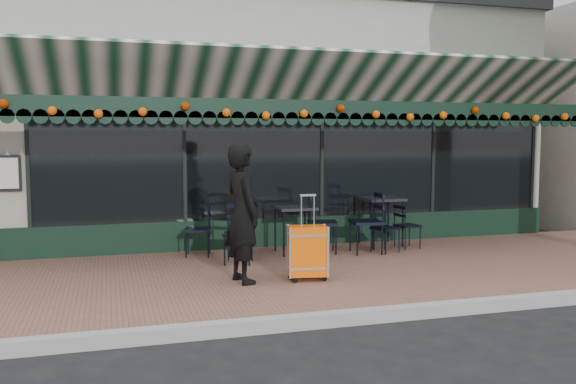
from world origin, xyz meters
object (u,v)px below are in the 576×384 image
object	(u,v)px
chair_a_right	(407,226)
cafe_table_a	(381,202)
suitcase	(308,252)
chair_a_left	(366,223)
cafe_table_b	(295,211)
chair_b_left	(198,230)
chair_b_front	(238,234)
chair_a_front	(385,229)
woman	(242,213)
chair_b_right	(323,223)

from	to	relation	value
chair_a_right	cafe_table_a	bearing A→B (deg)	29.92
suitcase	chair_a_right	bearing A→B (deg)	45.83
chair_a_left	cafe_table_b	bearing A→B (deg)	-100.10
chair_a_left	chair_b_left	xyz separation A→B (m)	(-2.68, 0.53, -0.08)
cafe_table_a	chair_b_front	size ratio (longest dim) A/B	0.94
chair_a_left	chair_a_right	world-z (taller)	chair_a_left
chair_b_left	suitcase	bearing A→B (deg)	41.73
chair_a_left	chair_a_front	distance (m)	0.35
suitcase	chair_a_front	distance (m)	2.39
woman	chair_a_front	world-z (taller)	woman
chair_a_right	chair_b_left	xyz separation A→B (m)	(-3.54, 0.31, 0.04)
chair_a_left	chair_b_left	distance (m)	2.73
chair_a_right	chair_b_front	bearing A→B (deg)	89.31
suitcase	chair_b_front	distance (m)	1.49
cafe_table_a	chair_b_right	distance (m)	1.32
cafe_table_b	chair_b_left	distance (m)	1.59
woman	chair_b_right	bearing A→B (deg)	-59.44
suitcase	cafe_table_b	bearing A→B (deg)	87.47
suitcase	cafe_table_b	world-z (taller)	suitcase
chair_a_left	chair_a_front	size ratio (longest dim) A/B	1.29
cafe_table_a	chair_a_front	bearing A→B (deg)	-108.63
chair_a_left	chair_b_right	xyz separation A→B (m)	(-0.68, 0.22, -0.02)
cafe_table_a	chair_a_left	distance (m)	0.86
cafe_table_a	chair_b_left	world-z (taller)	cafe_table_a
chair_a_right	chair_a_front	size ratio (longest dim) A/B	0.96
chair_a_front	chair_b_left	distance (m)	3.06
suitcase	chair_a_left	xyz separation A→B (m)	(1.52, 1.54, 0.12)
cafe_table_b	chair_a_left	world-z (taller)	chair_a_left
woman	chair_a_front	xyz separation A→B (m)	(2.70, 1.36, -0.52)
cafe_table_a	chair_b_left	size ratio (longest dim) A/B	1.00
chair_a_front	chair_b_right	distance (m)	1.05
chair_a_right	chair_b_front	world-z (taller)	chair_b_front
chair_a_front	chair_b_left	world-z (taller)	chair_b_left
cafe_table_b	cafe_table_a	bearing A→B (deg)	9.55
chair_a_right	chair_b_right	size ratio (longest dim) A/B	0.78
suitcase	chair_a_left	world-z (taller)	suitcase
suitcase	chair_b_right	world-z (taller)	suitcase
woman	chair_b_front	distance (m)	1.29
cafe_table_a	chair_b_right	xyz separation A→B (m)	(-1.23, -0.39, -0.27)
chair_a_left	woman	bearing A→B (deg)	-53.16
woman	cafe_table_b	size ratio (longest dim) A/B	2.36
chair_a_left	chair_b_right	bearing A→B (deg)	-101.76
cafe_table_b	chair_b_front	xyz separation A→B (m)	(-1.05, -0.53, -0.24)
cafe_table_a	chair_a_right	world-z (taller)	cafe_table_a
suitcase	chair_b_left	size ratio (longest dim) A/B	1.35
woman	chair_b_right	distance (m)	2.37
cafe_table_b	woman	bearing A→B (deg)	-125.95
cafe_table_b	chair_b_left	xyz separation A→B (m)	(-1.56, 0.19, -0.27)
chair_b_right	chair_b_front	distance (m)	1.55
cafe_table_b	suitcase	bearing A→B (deg)	-102.03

